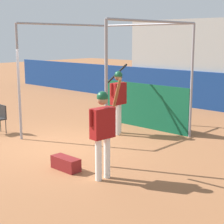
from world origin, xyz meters
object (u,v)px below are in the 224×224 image
at_px(player_waiting, 103,126).
at_px(equipment_bag, 66,163).
at_px(baseball, 91,137).
at_px(folding_chair, 0,116).
at_px(player_batter, 118,96).

xyz_separation_m(player_waiting, equipment_bag, (-0.96, -0.17, -0.95)).
distance_m(player_waiting, baseball, 3.26).
relative_size(folding_chair, baseball, 11.35).
height_order(player_waiting, folding_chair, player_waiting).
height_order(player_batter, baseball, player_batter).
bearing_deg(equipment_bag, player_waiting, 10.08).
distance_m(player_waiting, folding_chair, 4.88).
xyz_separation_m(player_batter, equipment_bag, (1.24, -3.05, -1.00)).
relative_size(folding_chair, equipment_bag, 1.20).
bearing_deg(player_waiting, baseball, 56.26).
distance_m(folding_chair, equipment_bag, 3.94).
bearing_deg(equipment_bag, folding_chair, 169.51).
distance_m(player_batter, baseball, 1.46).
relative_size(player_batter, equipment_bag, 2.90).
distance_m(folding_chair, baseball, 2.85).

